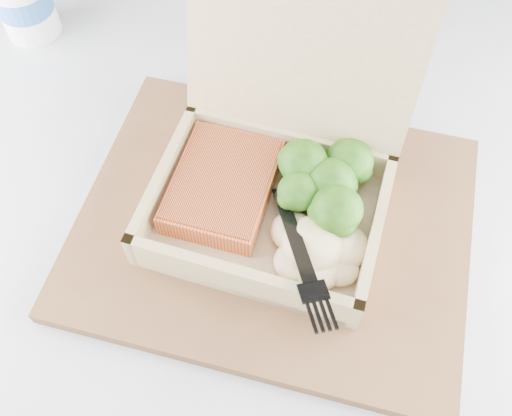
# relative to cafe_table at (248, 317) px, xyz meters

# --- Properties ---
(floor) EXTENTS (4.00, 4.00, 0.00)m
(floor) POSITION_rel_cafe_table_xyz_m (-0.15, 0.59, -0.57)
(floor) COLOR gray
(floor) RESTS_ON ground
(cafe_table) EXTENTS (0.94, 0.94, 0.76)m
(cafe_table) POSITION_rel_cafe_table_xyz_m (0.00, 0.00, 0.00)
(cafe_table) COLOR black
(cafe_table) RESTS_ON floor
(serving_tray) EXTENTS (0.44, 0.38, 0.02)m
(serving_tray) POSITION_rel_cafe_table_xyz_m (0.03, 0.02, 0.21)
(serving_tray) COLOR brown
(serving_tray) RESTS_ON cafe_table
(takeout_container) EXTENTS (0.27, 0.27, 0.21)m
(takeout_container) POSITION_rel_cafe_table_xyz_m (0.03, 0.06, 0.27)
(takeout_container) COLOR tan
(takeout_container) RESTS_ON serving_tray
(salmon_fillet) EXTENTS (0.12, 0.14, 0.03)m
(salmon_fillet) POSITION_rel_cafe_table_xyz_m (-0.03, 0.05, 0.24)
(salmon_fillet) COLOR orange
(salmon_fillet) RESTS_ON takeout_container
(broccoli_pile) EXTENTS (0.12, 0.12, 0.04)m
(broccoli_pile) POSITION_rel_cafe_table_xyz_m (0.08, 0.05, 0.25)
(broccoli_pile) COLOR #3C801C
(broccoli_pile) RESTS_ON takeout_container
(mashed_potatoes) EXTENTS (0.10, 0.08, 0.03)m
(mashed_potatoes) POSITION_rel_cafe_table_xyz_m (0.07, -0.02, 0.24)
(mashed_potatoes) COLOR beige
(mashed_potatoes) RESTS_ON takeout_container
(plastic_fork) EXTENTS (0.06, 0.17, 0.03)m
(plastic_fork) POSITION_rel_cafe_table_xyz_m (0.04, 0.01, 0.25)
(plastic_fork) COLOR black
(plastic_fork) RESTS_ON mashed_potatoes
(paper_cup) EXTENTS (0.07, 0.07, 0.09)m
(paper_cup) POSITION_rel_cafe_table_xyz_m (-0.30, 0.30, 0.25)
(paper_cup) COLOR white
(paper_cup) RESTS_ON cafe_table
(receipt) EXTENTS (0.13, 0.17, 0.00)m
(receipt) POSITION_rel_cafe_table_xyz_m (0.03, 0.24, 0.20)
(receipt) COLOR white
(receipt) RESTS_ON cafe_table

